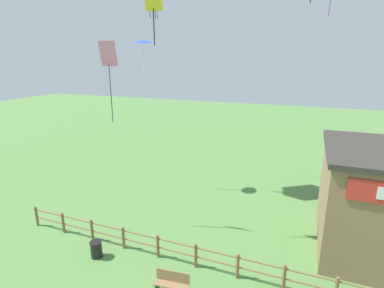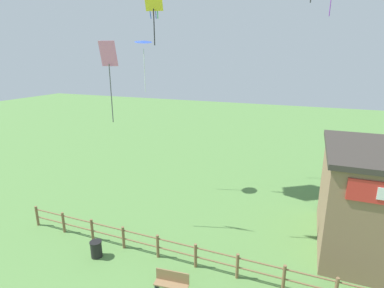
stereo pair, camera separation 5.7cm
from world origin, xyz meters
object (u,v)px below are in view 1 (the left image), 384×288
at_px(park_bench_near_fence, 172,283).
at_px(trash_bin, 96,249).
at_px(kite_pink_diamond, 109,64).
at_px(kite_blue_delta, 143,43).
at_px(kite_yellow_diamond, 153,3).

bearing_deg(park_bench_near_fence, trash_bin, 170.06).
bearing_deg(park_bench_near_fence, kite_pink_diamond, 143.17).
bearing_deg(kite_pink_diamond, kite_blue_delta, 100.77).
xyz_separation_m(park_bench_near_fence, kite_blue_delta, (-6.13, 8.97, 9.69)).
relative_size(park_bench_near_fence, trash_bin, 1.77).
xyz_separation_m(kite_yellow_diamond, kite_blue_delta, (-3.52, 4.95, -1.44)).
bearing_deg(kite_pink_diamond, park_bench_near_fence, -36.83).
xyz_separation_m(park_bench_near_fence, kite_yellow_diamond, (-2.61, 4.03, 11.13)).
height_order(park_bench_near_fence, kite_pink_diamond, kite_pink_diamond).
bearing_deg(kite_pink_diamond, kite_yellow_diamond, 3.72).
bearing_deg(kite_blue_delta, kite_yellow_diamond, -54.55).
bearing_deg(kite_yellow_diamond, kite_pink_diamond, -176.28).
height_order(kite_yellow_diamond, kite_pink_diamond, kite_yellow_diamond).
xyz_separation_m(park_bench_near_fence, kite_pink_diamond, (-5.16, 3.86, 8.45)).
height_order(park_bench_near_fence, kite_blue_delta, kite_blue_delta).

